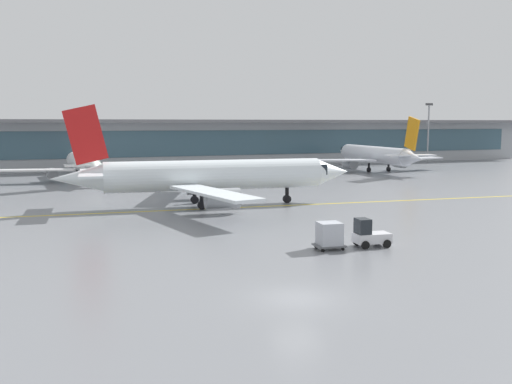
% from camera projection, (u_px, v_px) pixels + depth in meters
% --- Properties ---
extents(ground_plane, '(400.00, 400.00, 0.00)m').
position_uv_depth(ground_plane, '(297.00, 298.00, 29.09)').
color(ground_plane, slate).
extents(taxiway_centreline_stripe, '(109.56, 10.60, 0.01)m').
position_uv_depth(taxiway_centreline_stripe, '(221.00, 208.00, 59.81)').
color(taxiway_centreline_stripe, yellow).
rests_on(taxiway_centreline_stripe, ground_plane).
extents(terminal_concourse, '(207.37, 11.00, 9.60)m').
position_uv_depth(terminal_concourse, '(103.00, 144.00, 109.49)').
color(terminal_concourse, '#9EA3A8').
rests_on(terminal_concourse, ground_plane).
extents(gate_airplane_1, '(24.84, 26.77, 8.86)m').
position_uv_depth(gate_airplane_1, '(83.00, 164.00, 87.90)').
color(gate_airplane_1, white).
rests_on(gate_airplane_1, ground_plane).
extents(gate_airplane_2, '(28.18, 30.37, 10.06)m').
position_uv_depth(gate_airplane_2, '(375.00, 155.00, 105.49)').
color(gate_airplane_2, silver).
rests_on(gate_airplane_2, ground_plane).
extents(taxiing_regional_jet, '(32.79, 30.35, 10.85)m').
position_uv_depth(taxiing_regional_jet, '(211.00, 176.00, 61.15)').
color(taxiing_regional_jet, white).
rests_on(taxiing_regional_jet, ground_plane).
extents(baggage_tug, '(2.74, 1.87, 2.10)m').
position_uv_depth(baggage_tug, '(369.00, 235.00, 41.14)').
color(baggage_tug, silver).
rests_on(baggage_tug, ground_plane).
extents(cargo_dolly_lead, '(2.27, 1.83, 1.94)m').
position_uv_depth(cargo_dolly_lead, '(329.00, 235.00, 40.33)').
color(cargo_dolly_lead, '#595B60').
rests_on(cargo_dolly_lead, ground_plane).
extents(apron_light_mast_1, '(1.80, 0.36, 13.33)m').
position_uv_depth(apron_light_mast_1, '(428.00, 130.00, 126.85)').
color(apron_light_mast_1, gray).
rests_on(apron_light_mast_1, ground_plane).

